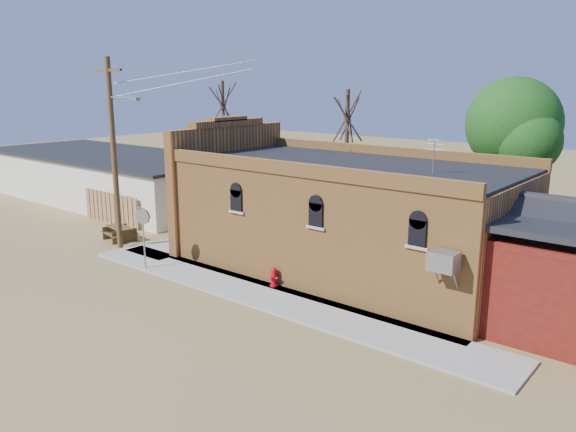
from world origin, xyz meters
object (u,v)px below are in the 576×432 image
Objects in this scene: utility_pole at (114,150)px; brick_bar at (339,215)px; trash_barrel at (201,225)px; fire_hydrant at (274,277)px; stop_sign at (143,222)px; picnic_table at (120,231)px.

brick_bar is at bearing 23.69° from utility_pole.
brick_bar is at bearing -1.06° from trash_barrel.
stop_sign is at bearing -159.16° from fire_hydrant.
brick_bar is 10.96m from utility_pole.
picnic_table is (-11.14, -3.43, -1.88)m from brick_bar.
stop_sign is at bearing -64.64° from trash_barrel.
utility_pole is 3.41× the size of stop_sign.
fire_hydrant is at bearing 9.57° from picnic_table.
trash_barrel reaches higher than picnic_table.
stop_sign reaches higher than fire_hydrant.
brick_bar is 1.82× the size of utility_pole.
fire_hydrant is 9.27m from trash_barrel.
trash_barrel is (0.84, 4.46, -4.34)m from utility_pole.
brick_bar is at bearing 44.96° from stop_sign.
stop_sign reaches higher than trash_barrel.
fire_hydrant is 0.40× the size of picnic_table.
utility_pole is 12.66× the size of trash_barrel.
utility_pole is 4.58m from stop_sign.
stop_sign is (-5.75, -1.80, 1.65)m from fire_hydrant.
brick_bar is at bearing 28.13° from picnic_table.
fire_hydrant is 10.63m from picnic_table.
utility_pole is (-9.79, -4.29, 2.43)m from brick_bar.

